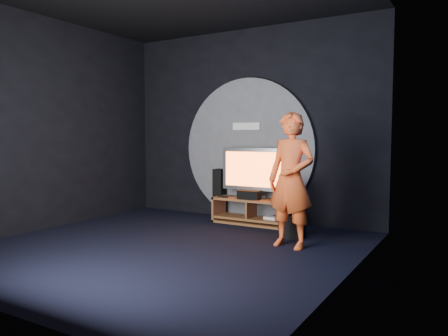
# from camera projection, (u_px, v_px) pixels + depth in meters

# --- Properties ---
(floor) EXTENTS (5.00, 5.00, 0.00)m
(floor) POSITION_uv_depth(u_px,v_px,m) (166.00, 247.00, 6.04)
(floor) COLOR black
(floor) RESTS_ON ground
(back_wall) EXTENTS (5.00, 0.04, 3.50)m
(back_wall) POSITION_uv_depth(u_px,v_px,m) (249.00, 125.00, 8.06)
(back_wall) COLOR black
(back_wall) RESTS_ON ground
(left_wall) EXTENTS (0.04, 5.00, 3.50)m
(left_wall) POSITION_uv_depth(u_px,v_px,m) (45.00, 123.00, 7.19)
(left_wall) COLOR black
(left_wall) RESTS_ON ground
(right_wall) EXTENTS (0.04, 5.00, 3.50)m
(right_wall) POSITION_uv_depth(u_px,v_px,m) (350.00, 116.00, 4.65)
(right_wall) COLOR black
(right_wall) RESTS_ON ground
(wall_disc_panel) EXTENTS (2.60, 0.11, 2.60)m
(wall_disc_panel) POSITION_uv_depth(u_px,v_px,m) (248.00, 149.00, 8.05)
(wall_disc_panel) COLOR #515156
(wall_disc_panel) RESTS_ON ground
(media_console) EXTENTS (1.37, 0.45, 0.45)m
(media_console) POSITION_uv_depth(u_px,v_px,m) (252.00, 213.00, 7.64)
(media_console) COLOR brown
(media_console) RESTS_ON ground
(tv) EXTENTS (1.20, 0.22, 0.88)m
(tv) POSITION_uv_depth(u_px,v_px,m) (253.00, 171.00, 7.65)
(tv) COLOR #B1B1B9
(tv) RESTS_ON media_console
(center_speaker) EXTENTS (0.40, 0.15, 0.15)m
(center_speaker) POSITION_uv_depth(u_px,v_px,m) (249.00, 195.00, 7.54)
(center_speaker) COLOR black
(center_speaker) RESTS_ON media_console
(remote) EXTENTS (0.18, 0.05, 0.02)m
(remote) POSITION_uv_depth(u_px,v_px,m) (223.00, 197.00, 7.78)
(remote) COLOR black
(remote) RESTS_ON media_console
(tower_speaker_left) EXTENTS (0.19, 0.21, 0.93)m
(tower_speaker_left) POSITION_uv_depth(u_px,v_px,m) (219.00, 193.00, 8.20)
(tower_speaker_left) COLOR black
(tower_speaker_left) RESTS_ON ground
(tower_speaker_right) EXTENTS (0.19, 0.21, 0.93)m
(tower_speaker_right) POSITION_uv_depth(u_px,v_px,m) (286.00, 204.00, 6.97)
(tower_speaker_right) COLOR black
(tower_speaker_right) RESTS_ON ground
(subwoofer) EXTENTS (0.28, 0.28, 0.30)m
(subwoofer) POSITION_uv_depth(u_px,v_px,m) (294.00, 228.00, 6.60)
(subwoofer) COLOR black
(subwoofer) RESTS_ON ground
(player) EXTENTS (0.74, 0.54, 1.87)m
(player) POSITION_uv_depth(u_px,v_px,m) (291.00, 180.00, 6.00)
(player) COLOR #E7521F
(player) RESTS_ON ground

